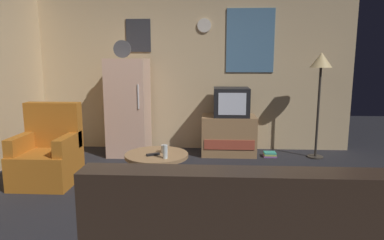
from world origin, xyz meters
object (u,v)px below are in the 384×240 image
at_px(standing_lamp, 321,68).
at_px(remote_control, 153,154).
at_px(fridge, 129,107).
at_px(book_stack, 270,154).
at_px(wine_glass, 165,152).
at_px(coffee_table, 157,172).
at_px(armchair, 48,155).
at_px(tv_stand, 229,135).
at_px(mug_ceramic_white, 164,149).
at_px(crt_tv, 231,102).

xyz_separation_m(standing_lamp, remote_control, (-2.25, -1.54, -0.91)).
bearing_deg(remote_control, fridge, 82.69).
bearing_deg(book_stack, wine_glass, -130.36).
height_order(coffee_table, armchair, armchair).
bearing_deg(remote_control, coffee_table, 38.48).
bearing_deg(coffee_table, book_stack, 43.93).
bearing_deg(remote_control, book_stack, 15.22).
xyz_separation_m(armchair, book_stack, (2.89, 1.28, -0.30)).
xyz_separation_m(fridge, book_stack, (2.20, -0.04, -0.72)).
relative_size(fridge, tv_stand, 2.11).
bearing_deg(mug_ceramic_white, armchair, 174.31).
relative_size(fridge, wine_glass, 11.80).
distance_m(tv_stand, standing_lamp, 1.70).
distance_m(fridge, tv_stand, 1.63).
distance_m(armchair, book_stack, 3.18).
xyz_separation_m(coffee_table, armchair, (-1.36, 0.19, 0.12)).
height_order(standing_lamp, coffee_table, standing_lamp).
bearing_deg(standing_lamp, armchair, -160.36).
height_order(crt_tv, coffee_table, crt_tv).
distance_m(fridge, crt_tv, 1.60).
relative_size(tv_stand, coffee_table, 1.17).
relative_size(tv_stand, crt_tv, 1.56).
bearing_deg(remote_control, tv_stand, 31.39).
bearing_deg(fridge, crt_tv, 2.53).
bearing_deg(armchair, standing_lamp, 19.64).
bearing_deg(crt_tv, mug_ceramic_white, -118.66).
distance_m(tv_stand, crt_tv, 0.53).
xyz_separation_m(standing_lamp, coffee_table, (-2.22, -1.47, -1.14)).
relative_size(standing_lamp, armchair, 1.66).
relative_size(tv_stand, mug_ceramic_white, 9.33).
xyz_separation_m(wine_glass, mug_ceramic_white, (-0.04, 0.23, -0.03)).
xyz_separation_m(fridge, crt_tv, (1.60, 0.07, 0.08)).
bearing_deg(tv_stand, mug_ceramic_white, -117.74).
height_order(mug_ceramic_white, book_stack, mug_ceramic_white).
height_order(tv_stand, crt_tv, crt_tv).
bearing_deg(coffee_table, tv_stand, 60.61).
bearing_deg(crt_tv, standing_lamp, -5.03).
height_order(mug_ceramic_white, remote_control, mug_ceramic_white).
relative_size(coffee_table, armchair, 0.75).
bearing_deg(crt_tv, coffee_table, -120.25).
xyz_separation_m(standing_lamp, book_stack, (-0.69, 0.00, -1.32)).
xyz_separation_m(crt_tv, standing_lamp, (1.30, -0.11, 0.52)).
xyz_separation_m(fridge, wine_glass, (0.80, -1.69, -0.25)).
xyz_separation_m(fridge, coffee_table, (0.68, -1.51, -0.54)).
height_order(fridge, remote_control, fridge).
bearing_deg(book_stack, coffee_table, -136.07).
relative_size(fridge, crt_tv, 3.28).
bearing_deg(armchair, crt_tv, 31.35).
relative_size(tv_stand, standing_lamp, 0.53).
distance_m(fridge, book_stack, 2.32).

